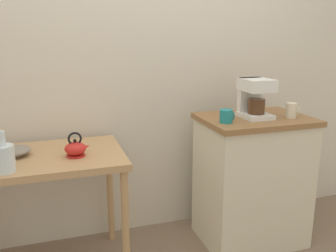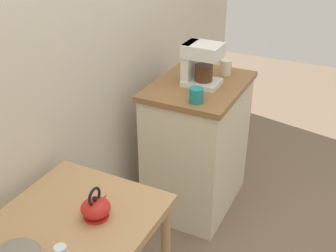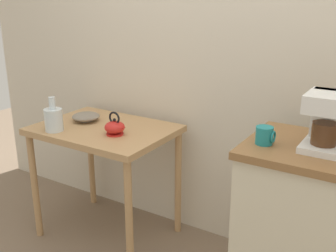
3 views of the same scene
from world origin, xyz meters
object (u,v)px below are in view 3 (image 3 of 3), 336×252
object	(u,v)px
teakettle	(115,127)
mug_dark_teal	(265,136)
coffee_maker	(327,118)
glass_carafe_vase	(54,119)
bowl_stoneware	(86,117)

from	to	relation	value
teakettle	mug_dark_teal	world-z (taller)	mug_dark_teal
teakettle	coffee_maker	bearing A→B (deg)	2.28
teakettle	glass_carafe_vase	world-z (taller)	glass_carafe_vase
bowl_stoneware	glass_carafe_vase	xyz separation A→B (m)	(-0.03, -0.25, 0.04)
bowl_stoneware	glass_carafe_vase	size ratio (longest dim) A/B	0.84
coffee_maker	mug_dark_teal	bearing A→B (deg)	-160.12
coffee_maker	teakettle	bearing A→B (deg)	-177.72
bowl_stoneware	mug_dark_teal	size ratio (longest dim) A/B	2.06
coffee_maker	mug_dark_teal	world-z (taller)	coffee_maker
coffee_maker	mug_dark_teal	distance (m)	0.28
bowl_stoneware	teakettle	size ratio (longest dim) A/B	1.21
coffee_maker	mug_dark_teal	xyz separation A→B (m)	(-0.25, -0.09, -0.10)
glass_carafe_vase	mug_dark_teal	bearing A→B (deg)	4.35
bowl_stoneware	glass_carafe_vase	world-z (taller)	glass_carafe_vase
teakettle	coffee_maker	size ratio (longest dim) A/B	0.57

